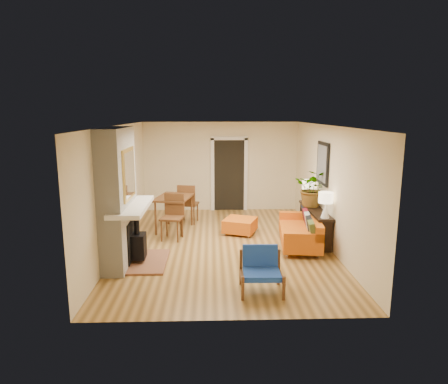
{
  "coord_description": "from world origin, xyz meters",
  "views": [
    {
      "loc": [
        -0.28,
        -8.39,
        2.88
      ],
      "look_at": [
        0.0,
        0.2,
        1.15
      ],
      "focal_mm": 32.0,
      "sensor_mm": 36.0,
      "label": 1
    }
  ],
  "objects_px": {
    "blue_chair": "(261,267)",
    "lamp_far": "(308,188)",
    "houseplant": "(313,188)",
    "sofa": "(303,231)",
    "lamp_near": "(326,202)",
    "console_table": "(315,215)",
    "dining_table": "(177,203)",
    "ottoman": "(240,225)"
  },
  "relations": [
    {
      "from": "sofa",
      "to": "lamp_near",
      "type": "distance_m",
      "value": 0.93
    },
    {
      "from": "console_table",
      "to": "houseplant",
      "type": "height_order",
      "value": "houseplant"
    },
    {
      "from": "lamp_far",
      "to": "houseplant",
      "type": "distance_m",
      "value": 0.51
    },
    {
      "from": "lamp_far",
      "to": "ottoman",
      "type": "bearing_deg",
      "value": -174.15
    },
    {
      "from": "dining_table",
      "to": "lamp_near",
      "type": "relative_size",
      "value": 3.67
    },
    {
      "from": "console_table",
      "to": "houseplant",
      "type": "xyz_separation_m",
      "value": [
        -0.01,
        0.24,
        0.58
      ]
    },
    {
      "from": "dining_table",
      "to": "blue_chair",
      "type": "bearing_deg",
      "value": -64.42
    },
    {
      "from": "ottoman",
      "to": "blue_chair",
      "type": "relative_size",
      "value": 1.28
    },
    {
      "from": "lamp_near",
      "to": "sofa",
      "type": "bearing_deg",
      "value": 129.51
    },
    {
      "from": "sofa",
      "to": "lamp_far",
      "type": "xyz_separation_m",
      "value": [
        0.35,
        1.07,
        0.74
      ]
    },
    {
      "from": "sofa",
      "to": "console_table",
      "type": "height_order",
      "value": "sofa"
    },
    {
      "from": "blue_chair",
      "to": "lamp_near",
      "type": "distance_m",
      "value": 2.46
    },
    {
      "from": "console_table",
      "to": "lamp_near",
      "type": "bearing_deg",
      "value": -90.0
    },
    {
      "from": "ottoman",
      "to": "lamp_near",
      "type": "distance_m",
      "value": 2.29
    },
    {
      "from": "blue_chair",
      "to": "houseplant",
      "type": "relative_size",
      "value": 0.82
    },
    {
      "from": "dining_table",
      "to": "lamp_far",
      "type": "relative_size",
      "value": 3.67
    },
    {
      "from": "blue_chair",
      "to": "lamp_far",
      "type": "height_order",
      "value": "lamp_far"
    },
    {
      "from": "sofa",
      "to": "lamp_near",
      "type": "relative_size",
      "value": 3.58
    },
    {
      "from": "lamp_near",
      "to": "console_table",
      "type": "bearing_deg",
      "value": 90.0
    },
    {
      "from": "dining_table",
      "to": "houseplant",
      "type": "bearing_deg",
      "value": -11.31
    },
    {
      "from": "lamp_near",
      "to": "lamp_far",
      "type": "height_order",
      "value": "same"
    },
    {
      "from": "lamp_far",
      "to": "houseplant",
      "type": "bearing_deg",
      "value": -91.14
    },
    {
      "from": "ottoman",
      "to": "console_table",
      "type": "bearing_deg",
      "value": -18.84
    },
    {
      "from": "dining_table",
      "to": "lamp_far",
      "type": "height_order",
      "value": "lamp_far"
    },
    {
      "from": "blue_chair",
      "to": "lamp_near",
      "type": "xyz_separation_m",
      "value": [
        1.54,
        1.79,
        0.68
      ]
    },
    {
      "from": "blue_chair",
      "to": "dining_table",
      "type": "relative_size",
      "value": 0.36
    },
    {
      "from": "ottoman",
      "to": "houseplant",
      "type": "distance_m",
      "value": 1.94
    },
    {
      "from": "sofa",
      "to": "blue_chair",
      "type": "bearing_deg",
      "value": -118.28
    },
    {
      "from": "lamp_near",
      "to": "houseplant",
      "type": "xyz_separation_m",
      "value": [
        -0.01,
        1.0,
        0.1
      ]
    },
    {
      "from": "console_table",
      "to": "dining_table",
      "type": "bearing_deg",
      "value": 164.69
    },
    {
      "from": "blue_chair",
      "to": "ottoman",
      "type": "bearing_deg",
      "value": 92.15
    },
    {
      "from": "lamp_near",
      "to": "lamp_far",
      "type": "relative_size",
      "value": 1.0
    },
    {
      "from": "console_table",
      "to": "lamp_near",
      "type": "relative_size",
      "value": 3.43
    },
    {
      "from": "blue_chair",
      "to": "console_table",
      "type": "xyz_separation_m",
      "value": [
        1.54,
        2.55,
        0.19
      ]
    },
    {
      "from": "sofa",
      "to": "houseplant",
      "type": "relative_size",
      "value": 2.21
    },
    {
      "from": "houseplant",
      "to": "ottoman",
      "type": "bearing_deg",
      "value": 168.7
    },
    {
      "from": "ottoman",
      "to": "blue_chair",
      "type": "distance_m",
      "value": 3.13
    },
    {
      "from": "sofa",
      "to": "console_table",
      "type": "distance_m",
      "value": 0.55
    },
    {
      "from": "console_table",
      "to": "houseplant",
      "type": "relative_size",
      "value": 2.12
    },
    {
      "from": "ottoman",
      "to": "dining_table",
      "type": "relative_size",
      "value": 0.46
    },
    {
      "from": "blue_chair",
      "to": "lamp_far",
      "type": "xyz_separation_m",
      "value": [
        1.54,
        3.29,
        0.68
      ]
    },
    {
      "from": "sofa",
      "to": "ottoman",
      "type": "height_order",
      "value": "sofa"
    }
  ]
}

